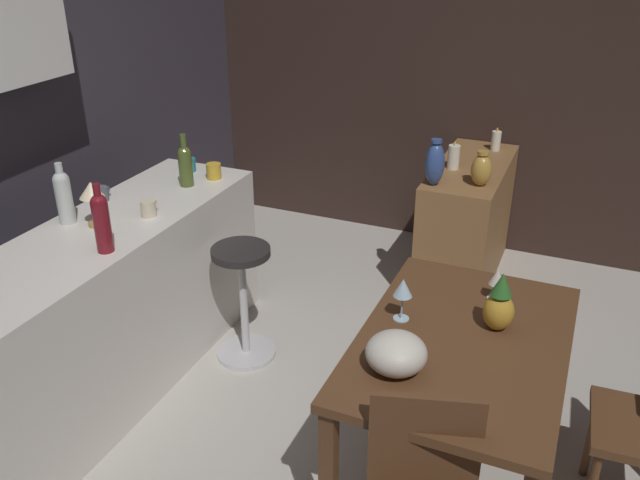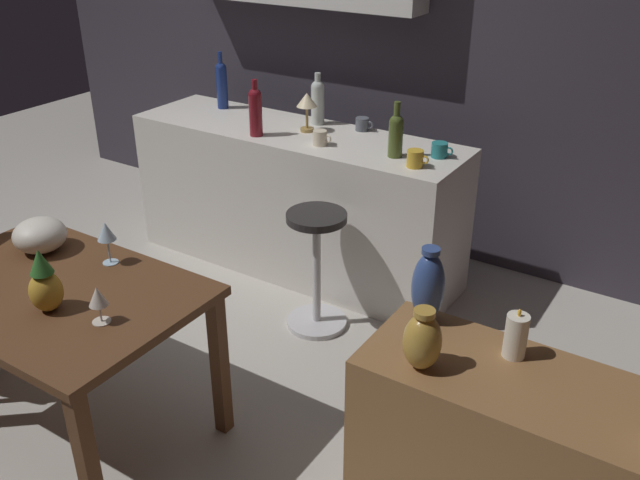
{
  "view_description": "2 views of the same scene",
  "coord_description": "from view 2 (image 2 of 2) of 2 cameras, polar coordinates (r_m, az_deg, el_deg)",
  "views": [
    {
      "loc": [
        -2.21,
        -0.78,
        2.28
      ],
      "look_at": [
        0.65,
        0.45,
        0.76
      ],
      "focal_mm": 37.36,
      "sensor_mm": 36.0,
      "label": 1
    },
    {
      "loc": [
        2.3,
        -1.86,
        2.18
      ],
      "look_at": [
        0.78,
        0.5,
        0.75
      ],
      "focal_mm": 38.73,
      "sensor_mm": 36.0,
      "label": 2
    }
  ],
  "objects": [
    {
      "name": "vase_ceramic_blue",
      "position": [
        2.42,
        8.92,
        -3.8
      ],
      "size": [
        0.12,
        0.12,
        0.28
      ],
      "color": "#334C8C",
      "rests_on": "sideboard_cabinet"
    },
    {
      "name": "counter_lamp",
      "position": [
        4.1,
        -1.09,
        11.25
      ],
      "size": [
        0.12,
        0.12,
        0.23
      ],
      "color": "#A58447",
      "rests_on": "kitchen_counter"
    },
    {
      "name": "wine_glass_left",
      "position": [
        2.66,
        -17.89,
        -4.55
      ],
      "size": [
        0.07,
        0.07,
        0.15
      ],
      "color": "silver",
      "rests_on": "dining_table"
    },
    {
      "name": "wine_bottle_clear",
      "position": [
        4.24,
        -0.19,
        11.49
      ],
      "size": [
        0.08,
        0.08,
        0.31
      ],
      "color": "silver",
      "rests_on": "kitchen_counter"
    },
    {
      "name": "wine_glass_right",
      "position": [
        3.05,
        -17.26,
        0.6
      ],
      "size": [
        0.08,
        0.08,
        0.19
      ],
      "color": "silver",
      "rests_on": "dining_table"
    },
    {
      "name": "wine_bottle_cobalt",
      "position": [
        4.61,
        -8.12,
        12.7
      ],
      "size": [
        0.07,
        0.07,
        0.36
      ],
      "color": "navy",
      "rests_on": "kitchen_counter"
    },
    {
      "name": "fruit_bowl",
      "position": [
        3.3,
        -22.15,
        0.38
      ],
      "size": [
        0.23,
        0.23,
        0.15
      ],
      "primitive_type": "ellipsoid",
      "color": "beige",
      "rests_on": "dining_table"
    },
    {
      "name": "wall_kitchen_back",
      "position": [
        4.65,
        1.85,
        17.47
      ],
      "size": [
        5.2,
        0.33,
        2.6
      ],
      "color": "#38333D",
      "rests_on": "ground_plane"
    },
    {
      "name": "cup_slate",
      "position": [
        4.15,
        3.53,
        9.54
      ],
      "size": [
        0.11,
        0.08,
        0.08
      ],
      "color": "#515660",
      "rests_on": "kitchen_counter"
    },
    {
      "name": "dining_table",
      "position": [
        3.06,
        -21.07,
        -5.21
      ],
      "size": [
        1.21,
        0.81,
        0.74
      ],
      "color": "#56351E",
      "rests_on": "ground_plane"
    },
    {
      "name": "pillar_candle_short",
      "position": [
        2.33,
        15.88,
        -7.63
      ],
      "size": [
        0.07,
        0.07,
        0.18
      ],
      "color": "white",
      "rests_on": "sideboard_cabinet"
    },
    {
      "name": "wine_bottle_olive",
      "position": [
        3.71,
        6.29,
        8.78
      ],
      "size": [
        0.08,
        0.08,
        0.3
      ],
      "color": "#475623",
      "rests_on": "kitchen_counter"
    },
    {
      "name": "cup_teal",
      "position": [
        3.77,
        9.86,
        7.34
      ],
      "size": [
        0.12,
        0.09,
        0.08
      ],
      "color": "teal",
      "rests_on": "kitchen_counter"
    },
    {
      "name": "pineapple_centerpiece",
      "position": [
        2.81,
        -21.79,
        -3.43
      ],
      "size": [
        0.13,
        0.13,
        0.26
      ],
      "color": "gold",
      "rests_on": "dining_table"
    },
    {
      "name": "bar_stool",
      "position": [
        3.72,
        -0.28,
        -2.27
      ],
      "size": [
        0.34,
        0.34,
        0.68
      ],
      "color": "#262323",
      "rests_on": "ground_plane"
    },
    {
      "name": "cup_cream",
      "position": [
        3.89,
        0.02,
        8.44
      ],
      "size": [
        0.11,
        0.08,
        0.08
      ],
      "color": "beige",
      "rests_on": "kitchen_counter"
    },
    {
      "name": "wine_bottle_ruby",
      "position": [
        4.04,
        -5.36,
        10.67
      ],
      "size": [
        0.08,
        0.08,
        0.33
      ],
      "color": "maroon",
      "rests_on": "kitchen_counter"
    },
    {
      "name": "cup_mustard",
      "position": [
        3.61,
        7.88,
        6.68
      ],
      "size": [
        0.12,
        0.08,
        0.09
      ],
      "color": "gold",
      "rests_on": "kitchen_counter"
    },
    {
      "name": "vase_brass",
      "position": [
        2.21,
        8.45,
        -8.23
      ],
      "size": [
        0.12,
        0.12,
        0.21
      ],
      "color": "#B78C38",
      "rests_on": "sideboard_cabinet"
    },
    {
      "name": "kitchen_counter",
      "position": [
        4.31,
        -1.98,
        3.29
      ],
      "size": [
        2.1,
        0.6,
        0.9
      ],
      "primitive_type": "cube",
      "color": "silver",
      "rests_on": "ground_plane"
    },
    {
      "name": "ground_plane",
      "position": [
        3.68,
        -14.88,
        -10.49
      ],
      "size": [
        9.0,
        9.0,
        0.0
      ],
      "primitive_type": "plane",
      "color": "#B7B2A8"
    }
  ]
}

